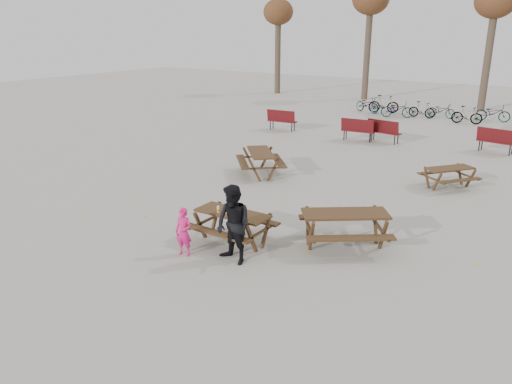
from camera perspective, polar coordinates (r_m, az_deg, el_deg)
The scene contains 14 objects.
ground at distance 12.02m, azimuth -2.66°, elevation -5.78°, with size 80.00×80.00×0.00m, color gray.
main_picnic_table at distance 11.80m, azimuth -2.70°, elevation -3.18°, with size 1.80×1.45×0.78m.
food_tray at distance 11.65m, azimuth -3.04°, elevation -2.38°, with size 0.18×0.11×0.04m, color silver.
bread_roll at distance 11.64m, azimuth -3.05°, elevation -2.18°, with size 0.14×0.06×0.05m, color tan.
soda_bottle at distance 11.71m, azimuth -4.34°, elevation -2.02°, with size 0.07×0.07×0.17m.
child at distance 11.29m, azimuth -8.26°, elevation -4.53°, with size 0.41×0.27×1.11m, color #E01C70.
adult at distance 10.73m, azimuth -2.60°, elevation -3.77°, with size 0.85×0.66×1.75m, color black.
picnic_table_east at distance 11.83m, azimuth 10.08°, elevation -4.25°, with size 1.97×1.58×0.85m, color #342013, non-canonical shape.
picnic_table_north at distance 17.38m, azimuth 0.53°, elevation 3.32°, with size 1.91×1.53×0.82m, color #342013, non-canonical shape.
picnic_table_far at distance 17.12m, azimuth 21.16°, elevation 1.55°, with size 1.54×1.24×0.66m, color #342013, non-canonical shape.
park_bench_row at distance 23.29m, azimuth 13.45°, elevation 6.94°, with size 11.32×1.68×1.03m.
bicycle_row at distance 30.41m, azimuth 18.12°, elevation 9.03°, with size 8.74×2.56×1.07m.
tree_row at distance 34.46m, azimuth 25.69°, elevation 18.76°, with size 32.17×3.52×8.26m.
fallen_leaves at distance 13.73m, azimuth 5.22°, elevation -2.68°, with size 11.00×11.00×0.01m, color gold, non-canonical shape.
Camera 1 is at (6.54, -8.82, 4.90)m, focal length 35.00 mm.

